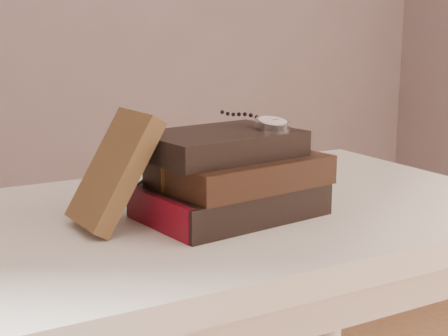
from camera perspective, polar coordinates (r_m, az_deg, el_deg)
table at (r=1.07m, az=-0.84°, el=-8.21°), size 1.00×0.60×0.75m
book_stack at (r=0.99m, az=0.58°, el=-0.75°), size 0.29×0.21×0.13m
journal at (r=0.94m, az=-9.55°, el=-0.22°), size 0.12×0.12×0.17m
pocket_watch at (r=1.01m, az=4.09°, el=3.98°), size 0.06×0.16×0.02m
eyeglasses at (r=1.01m, az=-6.70°, el=0.18°), size 0.12×0.14×0.05m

